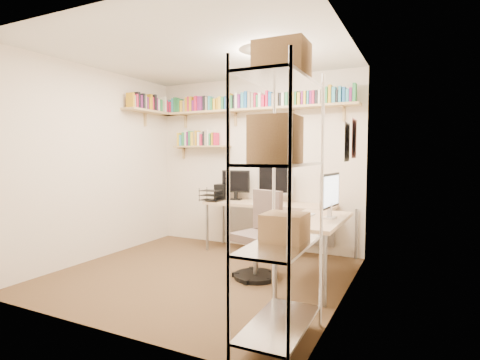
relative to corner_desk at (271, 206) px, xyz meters
name	(u,v)px	position (x,y,z in m)	size (l,w,h in m)	color
ground	(201,275)	(-0.48, -0.98, -0.70)	(3.20, 3.20, 0.00)	#48311F
room_shell	(200,139)	(-0.48, -0.98, 0.85)	(3.24, 3.04, 2.52)	beige
wall_shelves	(222,110)	(-0.90, 0.32, 1.33)	(3.12, 1.09, 0.80)	tan
corner_desk	(271,206)	(0.00, 0.00, 0.00)	(2.16, 1.83, 1.22)	#D8B58C
office_chair	(259,241)	(0.15, -0.76, -0.29)	(0.55, 0.55, 0.97)	black
wire_rack	(280,159)	(0.88, -2.08, 0.66)	(0.44, 0.87, 2.16)	silver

